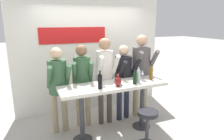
% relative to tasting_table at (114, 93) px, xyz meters
% --- Properties ---
extents(ground_plane, '(40.00, 40.00, 0.00)m').
position_rel_tasting_table_xyz_m(ground_plane, '(0.00, 0.00, -0.83)').
color(ground_plane, '#B2ADA3').
extents(back_wall, '(3.62, 0.12, 2.68)m').
position_rel_tasting_table_xyz_m(back_wall, '(-0.00, 1.40, 0.51)').
color(back_wall, silver).
rests_on(back_wall, ground_plane).
extents(tasting_table, '(2.02, 0.59, 1.00)m').
position_rel_tasting_table_xyz_m(tasting_table, '(0.00, 0.00, 0.00)').
color(tasting_table, silver).
rests_on(tasting_table, ground_plane).
extents(bar_stool, '(0.37, 0.37, 0.66)m').
position_rel_tasting_table_xyz_m(bar_stool, '(0.36, -0.61, -0.39)').
color(bar_stool, '#333338').
rests_on(bar_stool, ground_plane).
extents(person_far_left, '(0.43, 0.53, 1.68)m').
position_rel_tasting_table_xyz_m(person_far_left, '(-0.94, 0.47, 0.21)').
color(person_far_left, gray).
rests_on(person_far_left, ground_plane).
extents(person_left, '(0.46, 0.57, 1.70)m').
position_rel_tasting_table_xyz_m(person_left, '(-0.46, 0.51, 0.23)').
color(person_left, gray).
rests_on(person_left, ground_plane).
extents(person_center_left, '(0.42, 0.56, 1.82)m').
position_rel_tasting_table_xyz_m(person_center_left, '(-0.01, 0.44, 0.31)').
color(person_center_left, '#473D33').
rests_on(person_center_left, ground_plane).
extents(person_center, '(0.48, 0.57, 1.66)m').
position_rel_tasting_table_xyz_m(person_center, '(0.43, 0.47, 0.19)').
color(person_center, '#23283D').
rests_on(person_center, ground_plane).
extents(person_center_right, '(0.49, 0.60, 1.86)m').
position_rel_tasting_table_xyz_m(person_center_right, '(0.87, 0.48, 0.32)').
color(person_center_right, gray).
rests_on(person_center_right, ground_plane).
extents(wine_bottle_0, '(0.08, 0.08, 0.26)m').
position_rel_tasting_table_xyz_m(wine_bottle_0, '(0.37, -0.13, 0.30)').
color(wine_bottle_0, black).
rests_on(wine_bottle_0, tasting_table).
extents(wine_bottle_1, '(0.07, 0.07, 0.33)m').
position_rel_tasting_table_xyz_m(wine_bottle_1, '(0.46, -0.10, 0.32)').
color(wine_bottle_1, '#B7BCC1').
rests_on(wine_bottle_1, tasting_table).
extents(wine_bottle_2, '(0.06, 0.06, 0.31)m').
position_rel_tasting_table_xyz_m(wine_bottle_2, '(0.80, -0.01, 0.31)').
color(wine_bottle_2, brown).
rests_on(wine_bottle_2, tasting_table).
extents(wine_bottle_3, '(0.08, 0.08, 0.32)m').
position_rel_tasting_table_xyz_m(wine_bottle_3, '(-0.32, -0.13, 0.32)').
color(wine_bottle_3, black).
rests_on(wine_bottle_3, tasting_table).
extents(wine_glass_0, '(0.07, 0.07, 0.18)m').
position_rel_tasting_table_xyz_m(wine_glass_0, '(0.68, 0.11, 0.30)').
color(wine_glass_0, silver).
rests_on(wine_glass_0, tasting_table).
extents(decorative_vase, '(0.13, 0.13, 0.22)m').
position_rel_tasting_table_xyz_m(decorative_vase, '(0.02, -0.13, 0.26)').
color(decorative_vase, maroon).
rests_on(decorative_vase, tasting_table).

